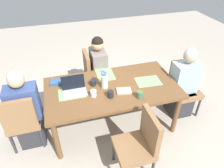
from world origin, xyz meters
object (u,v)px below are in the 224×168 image
chair_head_right_left_mid (183,85)px  coffee_mug_near_right (110,94)px  person_head_right_left_mid (183,87)px  coffee_mug_near_left (140,95)px  chair_near_right_near (140,142)px  coffee_mug_centre_right (93,83)px  dining_table (112,91)px  flower_vase (104,79)px  person_far_left_far (99,73)px  book_red_cover (58,82)px  laptop_head_left_left_near (74,89)px  person_head_left_left_near (27,113)px  book_blue_cover (124,91)px  coffee_mug_centre_left (93,93)px  chair_far_left_far (94,73)px  chair_head_left_left_near (22,119)px

chair_head_right_left_mid → coffee_mug_near_right: chair_head_right_left_mid is taller
person_head_right_left_mid → coffee_mug_near_left: 0.96m
chair_near_right_near → coffee_mug_centre_right: bearing=110.0°
dining_table → flower_vase: (-0.10, 0.02, 0.21)m
person_far_left_far → coffee_mug_centre_right: 0.69m
coffee_mug_centre_right → book_red_cover: 0.52m
person_head_right_left_mid → laptop_head_left_left_near: size_ratio=3.73×
coffee_mug_near_right → coffee_mug_centre_right: size_ratio=1.12×
person_head_left_left_near → book_blue_cover: (1.32, -0.17, 0.22)m
chair_head_right_left_mid → coffee_mug_near_right: 1.35m
flower_vase → coffee_mug_near_left: size_ratio=2.92×
person_head_left_left_near → coffee_mug_centre_left: bearing=-9.0°
person_far_left_far → coffee_mug_near_right: person_far_left_far is taller
coffee_mug_near_right → chair_far_left_far: bearing=91.6°
person_head_right_left_mid → coffee_mug_centre_right: (-1.40, 0.16, 0.25)m
chair_head_left_left_near → dining_table: bearing=2.7°
book_red_cover → person_head_left_left_near: bearing=-139.5°
dining_table → coffee_mug_near_left: size_ratio=18.46×
person_far_left_far → coffee_mug_centre_left: 0.92m
chair_head_right_left_mid → person_head_left_left_near: bearing=-179.5°
coffee_mug_centre_right → chair_head_right_left_mid: bearing=-3.2°
dining_table → book_blue_cover: bearing=-50.2°
dining_table → chair_head_left_left_near: 1.27m
chair_far_left_far → person_far_left_far: 0.10m
book_red_cover → book_blue_cover: 0.97m
chair_head_left_left_near → chair_far_left_far: same height
flower_vase → dining_table: bearing=-12.2°
dining_table → chair_near_right_near: size_ratio=2.08×
coffee_mug_centre_left → flower_vase: bearing=37.9°
flower_vase → laptop_head_left_left_near: bearing=178.3°
chair_head_left_left_near → book_blue_cover: 1.41m
chair_far_left_far → coffee_mug_centre_right: (-0.14, -0.67, 0.27)m
coffee_mug_near_left → flower_vase: bearing=137.6°
dining_table → chair_far_left_far: 0.81m
person_head_right_left_mid → coffee_mug_near_left: size_ratio=11.78×
person_far_left_far → coffee_mug_centre_left: person_far_left_far is taller
chair_head_right_left_mid → coffee_mug_near_right: size_ratio=9.26×
flower_vase → coffee_mug_near_right: bearing=-84.7°
dining_table → chair_near_right_near: bearing=-83.1°
person_far_left_far → chair_head_left_left_near: bearing=-147.4°
coffee_mug_centre_right → dining_table: bearing=-25.4°
person_head_right_left_mid → coffee_mug_centre_left: bearing=-176.6°
chair_head_right_left_mid → coffee_mug_centre_right: bearing=176.8°
chair_head_right_left_mid → coffee_mug_centre_left: size_ratio=10.07×
flower_vase → laptop_head_left_left_near: (-0.42, 0.01, -0.09)m
person_head_left_left_near → laptop_head_left_left_near: person_head_left_left_near is taller
person_head_right_left_mid → chair_head_left_left_near: bearing=-179.5°
dining_table → coffee_mug_centre_left: coffee_mug_centre_left is taller
book_blue_cover → person_far_left_far: bearing=110.9°
coffee_mug_centre_left → person_head_right_left_mid: bearing=3.4°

